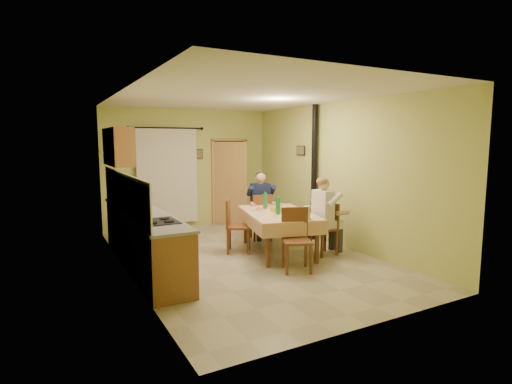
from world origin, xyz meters
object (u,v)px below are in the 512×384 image
chair_near (296,253)px  stove_flue (314,191)px  chair_far (261,226)px  chair_right (324,239)px  chair_left (238,237)px  man_right (324,207)px  man_far (261,198)px  dining_table (278,232)px

chair_near → stove_flue: stove_flue is taller
stove_flue → chair_far: bearing=156.2°
chair_right → stove_flue: size_ratio=0.34×
chair_far → chair_left: size_ratio=0.98×
chair_near → stove_flue: bearing=-110.5°
chair_far → man_right: 1.70m
chair_left → stove_flue: stove_flue is taller
chair_far → chair_near: size_ratio=0.97×
chair_left → man_far: (0.85, 0.65, 0.59)m
man_right → man_far: bearing=15.5°
stove_flue → dining_table: bearing=-155.1°
dining_table → chair_far: bearing=92.2°
chair_right → chair_left: bearing=55.0°
dining_table → chair_left: bearing=162.8°
dining_table → man_right: bearing=-24.0°
man_far → chair_near: bearing=-87.5°
chair_near → chair_left: chair_near is taller
chair_near → man_right: bearing=-128.4°
dining_table → chair_right: size_ratio=2.23×
chair_right → man_right: (-0.01, -0.00, 0.59)m
man_far → stove_flue: (1.01, -0.46, 0.15)m
dining_table → chair_right: (0.67, -0.51, -0.09)m
chair_left → man_right: (1.30, -0.90, 0.59)m
chair_right → chair_left: chair_left is taller
chair_left → man_right: size_ratio=0.71×
chair_far → stove_flue: stove_flue is taller
chair_left → man_far: man_far is taller
dining_table → man_far: 1.16m
chair_far → stove_flue: bearing=-7.6°
chair_far → man_far: (0.00, 0.01, 0.59)m
chair_near → chair_right: chair_near is taller
man_right → chair_right: bearing=-90.0°
chair_near → chair_right: (0.96, 0.52, -0.00)m
dining_table → chair_far: size_ratio=2.17×
man_far → man_right: same height
chair_near → man_right: (0.95, 0.52, 0.59)m
chair_far → dining_table: bearing=-85.5°
chair_right → chair_near: bearing=117.8°
dining_table → stove_flue: bearing=38.7°
chair_far → chair_left: bearing=-127.1°
chair_near → chair_far: bearing=-80.8°
chair_near → man_right: size_ratio=0.72×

